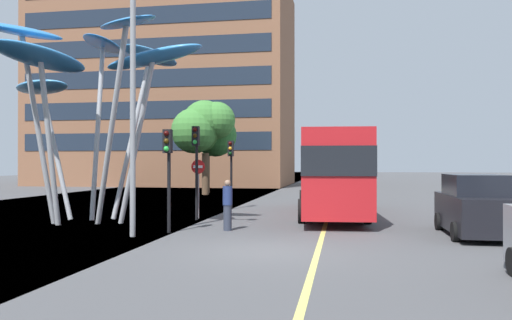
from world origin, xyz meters
TOP-DOWN VIEW (x-y plane):
  - ground at (-0.73, 0.00)m, footprint 120.00×240.00m
  - red_bus at (1.48, 9.64)m, footprint 3.43×11.55m
  - leaf_sculpture at (-8.11, 5.36)m, footprint 9.85×8.50m
  - traffic_light_kerb_near at (-3.79, 2.83)m, footprint 0.28×0.42m
  - traffic_light_kerb_far at (-3.96, 6.72)m, footprint 0.28×0.42m
  - traffic_light_island_mid at (-3.63, 11.85)m, footprint 0.28×0.42m
  - car_parked_mid at (6.25, 3.89)m, footprint 1.93×4.40m
  - street_lamp at (-4.33, 1.87)m, footprint 1.47×0.44m
  - tree_pavement_near at (-8.27, 23.19)m, footprint 4.63×4.73m
  - tree_pavement_far at (-8.51, 25.58)m, footprint 4.66×4.33m
  - pedestrian at (-1.95, 3.80)m, footprint 0.34×0.34m
  - no_entry_sign at (-4.04, 7.32)m, footprint 0.60×0.12m
  - backdrop_building at (-17.16, 40.16)m, footprint 26.90×14.17m

SIDE VIEW (x-z plane):
  - ground at x=-0.73m, z-range -0.10..0.00m
  - pedestrian at x=-1.95m, z-range 0.01..1.79m
  - car_parked_mid at x=6.25m, z-range -0.06..1.94m
  - no_entry_sign at x=-4.04m, z-range 0.42..2.93m
  - red_bus at x=1.48m, z-range 0.18..4.04m
  - traffic_light_kerb_near at x=-3.79m, z-range 0.79..4.30m
  - traffic_light_island_mid at x=-3.63m, z-range 0.79..4.31m
  - traffic_light_kerb_far at x=-3.96m, z-range 0.87..4.76m
  - tree_pavement_near at x=-8.27m, z-range 1.53..8.62m
  - street_lamp at x=-4.33m, z-range 1.05..9.14m
  - tree_pavement_far at x=-8.51m, z-range 1.58..8.94m
  - leaf_sculpture at x=-8.11m, z-range 2.27..10.34m
  - backdrop_building at x=-17.16m, z-range 0.00..21.50m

